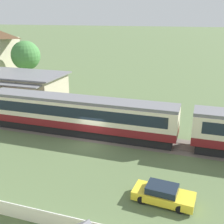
{
  "coord_description": "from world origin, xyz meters",
  "views": [
    {
      "loc": [
        9.91,
        -23.64,
        12.11
      ],
      "look_at": [
        1.09,
        3.42,
        2.23
      ],
      "focal_mm": 45.0,
      "sensor_mm": 36.0,
      "label": 1
    }
  ],
  "objects_px": {
    "parked_car_yellow": "(163,194)",
    "passenger_train": "(81,114)",
    "yard_tree_1": "(26,55)",
    "station_building": "(20,86)"
  },
  "relations": [
    {
      "from": "passenger_train",
      "to": "yard_tree_1",
      "type": "height_order",
      "value": "yard_tree_1"
    },
    {
      "from": "passenger_train",
      "to": "parked_car_yellow",
      "type": "distance_m",
      "value": 13.62
    },
    {
      "from": "passenger_train",
      "to": "station_building",
      "type": "relative_size",
      "value": 4.7
    },
    {
      "from": "passenger_train",
      "to": "yard_tree_1",
      "type": "distance_m",
      "value": 26.23
    },
    {
      "from": "yard_tree_1",
      "to": "passenger_train",
      "type": "bearing_deg",
      "value": -44.03
    },
    {
      "from": "parked_car_yellow",
      "to": "yard_tree_1",
      "type": "height_order",
      "value": "yard_tree_1"
    },
    {
      "from": "parked_car_yellow",
      "to": "passenger_train",
      "type": "bearing_deg",
      "value": 142.75
    },
    {
      "from": "station_building",
      "to": "parked_car_yellow",
      "type": "xyz_separation_m",
      "value": [
        24.38,
        -18.54,
        -1.38
      ]
    },
    {
      "from": "parked_car_yellow",
      "to": "yard_tree_1",
      "type": "bearing_deg",
      "value": 141.32
    },
    {
      "from": "passenger_train",
      "to": "station_building",
      "type": "height_order",
      "value": "passenger_train"
    }
  ]
}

